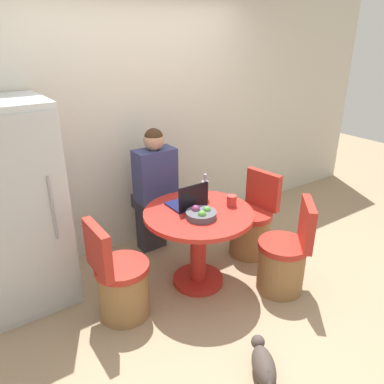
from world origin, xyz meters
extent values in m
plane|color=#9E8466|center=(0.00, 0.00, 0.00)|extent=(12.00, 12.00, 0.00)
cube|color=beige|center=(0.00, 1.43, 1.30)|extent=(7.00, 0.06, 2.60)
cube|color=silver|center=(-1.33, 1.03, 0.86)|extent=(0.72, 0.70, 1.73)
cube|color=#AFB2B5|center=(-1.33, 0.68, 0.86)|extent=(0.69, 0.01, 1.62)
cylinder|color=gray|center=(-1.12, 0.66, 0.95)|extent=(0.02, 0.02, 0.52)
cylinder|color=#B2261E|center=(0.01, 0.35, 0.03)|extent=(0.47, 0.47, 0.05)
cylinder|color=#B2261E|center=(0.01, 0.35, 0.37)|extent=(0.14, 0.14, 0.65)
cylinder|color=#B2261E|center=(0.01, 0.35, 0.72)|extent=(0.96, 0.96, 0.04)
cylinder|color=olive|center=(0.75, 0.45, 0.21)|extent=(0.41, 0.41, 0.43)
cylinder|color=#AD281E|center=(0.75, 0.45, 0.45)|extent=(0.44, 0.44, 0.06)
cube|color=#AD281E|center=(0.92, 0.48, 0.68)|extent=(0.13, 0.40, 0.39)
cylinder|color=olive|center=(-0.74, 0.34, 0.21)|extent=(0.41, 0.41, 0.43)
cylinder|color=#AD281E|center=(-0.74, 0.34, 0.45)|extent=(0.44, 0.44, 0.06)
cube|color=#AD281E|center=(-0.91, 0.34, 0.68)|extent=(0.07, 0.39, 0.39)
cylinder|color=olive|center=(0.57, -0.15, 0.21)|extent=(0.41, 0.41, 0.43)
cylinder|color=#AD281E|center=(0.57, -0.15, 0.45)|extent=(0.44, 0.44, 0.06)
cube|color=#AD281E|center=(0.70, -0.27, 0.68)|extent=(0.32, 0.34, 0.39)
cube|color=#2D2D38|center=(-0.04, 1.15, 0.24)|extent=(0.28, 0.16, 0.48)
cube|color=#2D2D38|center=(-0.04, 1.09, 0.55)|extent=(0.32, 0.36, 0.14)
cube|color=navy|center=(-0.04, 1.01, 0.88)|extent=(0.40, 0.22, 0.52)
sphere|color=tan|center=(-0.04, 1.01, 1.23)|extent=(0.20, 0.20, 0.20)
sphere|color=#382314|center=(-0.04, 1.01, 1.26)|extent=(0.18, 0.18, 0.18)
cube|color=#141947|center=(-0.01, 0.52, 0.75)|extent=(0.30, 0.25, 0.02)
cube|color=black|center=(-0.01, 0.40, 0.86)|extent=(0.30, 0.01, 0.22)
cylinder|color=#4C4C56|center=(-0.04, 0.24, 0.76)|extent=(0.26, 0.26, 0.05)
sphere|color=#4C9333|center=(0.02, 0.24, 0.79)|extent=(0.06, 0.06, 0.06)
sphere|color=#7A2D5B|center=(-0.05, 0.30, 0.80)|extent=(0.07, 0.07, 0.07)
sphere|color=#4C9333|center=(-0.07, 0.19, 0.80)|extent=(0.07, 0.07, 0.07)
cylinder|color=#B2332D|center=(0.32, 0.27, 0.79)|extent=(0.09, 0.09, 0.10)
cylinder|color=#9999A3|center=(0.21, 0.52, 0.83)|extent=(0.07, 0.07, 0.18)
cylinder|color=#9999A3|center=(0.21, 0.52, 0.95)|extent=(0.03, 0.03, 0.07)
ellipsoid|color=#473D38|center=(-0.24, -0.77, 0.09)|extent=(0.30, 0.36, 0.18)
sphere|color=#473D38|center=(-0.14, -0.61, 0.12)|extent=(0.10, 0.10, 0.10)
cylinder|color=#473D38|center=(-0.32, -0.90, 0.11)|extent=(0.11, 0.14, 0.12)
camera|label=1|loc=(-1.69, -2.02, 2.18)|focal=35.00mm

